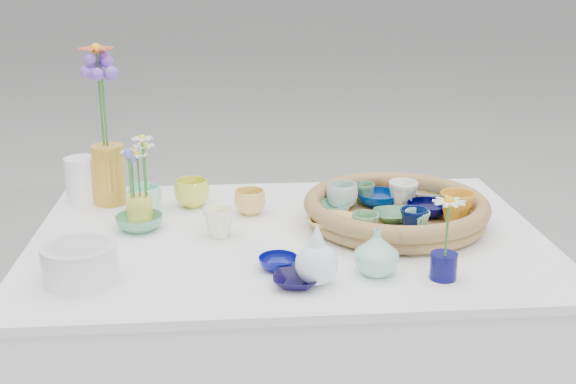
{
  "coord_description": "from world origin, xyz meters",
  "views": [
    {
      "loc": [
        -0.14,
        -1.66,
        1.42
      ],
      "look_at": [
        0.0,
        0.02,
        0.87
      ],
      "focal_mm": 45.0,
      "sensor_mm": 36.0,
      "label": 1
    }
  ],
  "objects": [
    {
      "name": "bud_vase_seafoam",
      "position": [
        0.17,
        -0.25,
        0.82
      ],
      "size": [
        0.11,
        0.11,
        0.1
      ],
      "primitive_type": "imported",
      "rotation": [
        0.0,
        0.0,
        -0.18
      ],
      "color": "#90D7BD",
      "rests_on": "display_table"
    },
    {
      "name": "tray_ceramic_7",
      "position": [
        0.32,
        0.12,
        0.82
      ],
      "size": [
        0.1,
        0.1,
        0.07
      ],
      "primitive_type": "imported",
      "rotation": [
        0.0,
        0.0,
        -0.25
      ],
      "color": "white",
      "rests_on": "wicker_tray"
    },
    {
      "name": "tray_ceramic_5",
      "position": [
        0.13,
        0.1,
        0.8
      ],
      "size": [
        0.12,
        0.12,
        0.03
      ],
      "primitive_type": "imported",
      "rotation": [
        0.0,
        0.0,
        -0.43
      ],
      "color": "#71B29C",
      "rests_on": "wicker_tray"
    },
    {
      "name": "loose_ceramic_0",
      "position": [
        -0.25,
        0.24,
        0.8
      ],
      "size": [
        0.12,
        0.12,
        0.08
      ],
      "primitive_type": "imported",
      "rotation": [
        0.0,
        0.0,
        -0.36
      ],
      "color": "#D9DC41",
      "rests_on": "display_table"
    },
    {
      "name": "daisy_posy",
      "position": [
        -0.37,
        0.11,
        0.92
      ],
      "size": [
        0.11,
        0.11,
        0.16
      ],
      "primitive_type": null,
      "rotation": [
        0.0,
        0.0,
        0.35
      ],
      "color": "white",
      "rests_on": "daisy_cup"
    },
    {
      "name": "fluted_bowl",
      "position": [
        -0.46,
        -0.23,
        0.81
      ],
      "size": [
        0.16,
        0.16,
        0.08
      ],
      "primitive_type": null,
      "rotation": [
        0.0,
        0.0,
        -0.02
      ],
      "color": "silver",
      "rests_on": "display_table"
    },
    {
      "name": "wicker_tray",
      "position": [
        0.28,
        0.05,
        0.8
      ],
      "size": [
        0.47,
        0.47,
        0.08
      ],
      "primitive_type": null,
      "color": "brown",
      "rests_on": "display_table"
    },
    {
      "name": "loose_ceramic_6",
      "position": [
        -0.01,
        -0.29,
        0.78
      ],
      "size": [
        0.11,
        0.11,
        0.02
      ],
      "primitive_type": "imported",
      "rotation": [
        0.0,
        0.0,
        -0.14
      ],
      "color": "black",
      "rests_on": "display_table"
    },
    {
      "name": "tray_ceramic_11",
      "position": [
        0.31,
        -0.06,
        0.81
      ],
      "size": [
        0.07,
        0.07,
        0.06
      ],
      "primitive_type": "imported",
      "rotation": [
        0.0,
        0.0,
        -0.09
      ],
      "color": "#7BC3A8",
      "rests_on": "wicker_tray"
    },
    {
      "name": "tray_ceramic_2",
      "position": [
        0.42,
        -0.0,
        0.82
      ],
      "size": [
        0.1,
        0.1,
        0.08
      ],
      "primitive_type": "imported",
      "rotation": [
        0.0,
        0.0,
        -0.13
      ],
      "color": "orange",
      "rests_on": "wicker_tray"
    },
    {
      "name": "white_pitcher",
      "position": [
        -0.55,
        0.3,
        0.83
      ],
      "size": [
        0.14,
        0.1,
        0.13
      ],
      "primitive_type": null,
      "rotation": [
        0.0,
        0.0,
        -0.05
      ],
      "color": "white",
      "rests_on": "display_table"
    },
    {
      "name": "tray_ceramic_6",
      "position": [
        0.15,
        0.14,
        0.82
      ],
      "size": [
        0.11,
        0.11,
        0.07
      ],
      "primitive_type": "imported",
      "rotation": [
        0.0,
        0.0,
        0.35
      ],
      "color": "#B1C8BF",
      "rests_on": "wicker_tray"
    },
    {
      "name": "single_daisy",
      "position": [
        0.31,
        -0.29,
        0.88
      ],
      "size": [
        0.1,
        0.1,
        0.14
      ],
      "primitive_type": null,
      "rotation": [
        0.0,
        0.0,
        0.37
      ],
      "color": "white",
      "rests_on": "bud_vase_cobalt"
    },
    {
      "name": "tray_ceramic_4",
      "position": [
        0.18,
        -0.08,
        0.81
      ],
      "size": [
        0.09,
        0.09,
        0.06
      ],
      "primitive_type": "imported",
      "rotation": [
        0.0,
        0.0,
        -0.39
      ],
      "color": "#609360",
      "rests_on": "wicker_tray"
    },
    {
      "name": "bud_vase_cobalt",
      "position": [
        0.31,
        -0.28,
        0.79
      ],
      "size": [
        0.06,
        0.06,
        0.06
      ],
      "primitive_type": "cylinder",
      "rotation": [
        0.0,
        0.0,
        -0.02
      ],
      "color": "#09084A",
      "rests_on": "display_table"
    },
    {
      "name": "tray_ceramic_3",
      "position": [
        0.27,
        0.03,
        0.8
      ],
      "size": [
        0.11,
        0.11,
        0.02
      ],
      "primitive_type": "imported",
      "rotation": [
        0.0,
        0.0,
        0.1
      ],
      "color": "#397345",
      "rests_on": "wicker_tray"
    },
    {
      "name": "tray_ceramic_10",
      "position": [
        0.11,
        -0.01,
        0.8
      ],
      "size": [
        0.15,
        0.15,
        0.03
      ],
      "primitive_type": "imported",
      "rotation": [
        0.0,
        0.0,
        -0.32
      ],
      "color": "#DBB755",
      "rests_on": "wicker_tray"
    },
    {
      "name": "tray_ceramic_12",
      "position": [
        0.22,
        0.17,
        0.81
      ],
      "size": [
        0.07,
        0.07,
        0.06
      ],
      "primitive_type": "imported",
      "rotation": [
        0.0,
        0.0,
        -0.26
      ],
      "color": "#497950",
      "rests_on": "wicker_tray"
    },
    {
      "name": "loose_ceramic_4",
      "position": [
        -0.04,
        -0.2,
        0.78
      ],
      "size": [
        0.1,
        0.1,
        0.03
      ],
      "primitive_type": "imported",
      "rotation": [
        0.0,
        0.0,
        -0.16
      ],
      "color": "#080D72",
      "rests_on": "display_table"
    },
    {
      "name": "tray_ceramic_1",
      "position": [
        0.37,
        0.06,
        0.8
      ],
      "size": [
        0.13,
        0.13,
        0.03
      ],
      "primitive_type": "imported",
      "rotation": [
        0.0,
        0.0,
        0.18
      ],
      "color": "#00002F",
      "rests_on": "wicker_tray"
    },
    {
      "name": "gerbera",
      "position": [
        -0.48,
        0.29,
        1.06
      ],
      "size": [
        0.13,
        0.13,
        0.28
      ],
      "primitive_type": null,
      "rotation": [
        0.0,
        0.0,
        0.27
      ],
      "color": "#F25D2E",
      "rests_on": "tall_vase_yellow"
    },
    {
      "name": "loose_ceramic_1",
      "position": [
        -0.09,
        0.16,
        0.8
      ],
      "size": [
        0.1,
        0.1,
        0.07
      ],
      "primitive_type": "imported",
      "rotation": [
        0.0,
        0.0,
        0.17
      ],
      "color": "#E5BB5B",
      "rests_on": "display_table"
    },
    {
      "name": "tall_vase_yellow",
      "position": [
        -0.48,
        0.28,
        0.85
      ],
      "size": [
        0.12,
        0.12,
        0.17
      ],
      "primitive_type": "cylinder",
      "rotation": [
        0.0,
        0.0,
        -0.37
      ],
      "color": "gold",
      "rests_on": "display_table"
    },
    {
      "name": "tray_ceramic_0",
      "position": [
        0.25,
        0.15,
        0.8
      ],
      "size": [
        0.14,
        0.14,
        0.04
      ],
      "primitive_type": "imported",
      "rotation": [
        0.0,
        0.0,
        -0.3
      ],
      "color": "navy",
      "rests_on": "wicker_tray"
    },
    {
      "name": "loose_ceramic_5",
      "position": [
        -0.37,
        0.2,
        0.8
      ],
      "size": [
        0.09,
        0.09,
        0.07
      ],
      "primitive_type": "imported",
      "rotation": [
        0.0,
        0.0,
        0.03
      ],
      "color": "#93EBC7",
      "rests_on": "display_table"
    },
    {
      "name": "loose_ceramic_2",
      "position": [
        -0.37,
        0.07,
        0.78
      ],
      "size": [
        0.15,
        0.15,
        0.04
      ],
      "primitive_type": "imported",
      "rotation": [
        0.0,
        0.0,
        -0.38
      ],
      "color": "#529B73",
      "rests_on": "display_table"
    },
    {
      "name": "tray_ceramic_9",
      "position": [
        0.3,
        -0.06,
        0.81
      ],
      "size": [
        0.09,
        0.09,
        0.06
      ],
      "primitive_type": "imported",
      "rotation": [
        0.0,
        0.0,
        0.35
      ],
      "color": "#031043",
      "rests_on": "wicker_tray"
    },
    {
      "name": "hydrangea",
      "position": [
        -0.47,
        0.28,
        1.04
      ],
      "size": [
        0.09,
        0.09,
        0.29
      ],
      "primitive_type": null,
      "rotation": [
        0.0,
        0.0,
        0.11
      ],
      "color": "#7350C5",
      "rests_on": "tall_vase_yellow"
    },
    {
      "name": "daisy_cup",
      "position": [
        -0.38,
        0.12,
        0.8
      ],
      "size": [
        0.07,
        0.07,
        0.07
      ],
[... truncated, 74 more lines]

